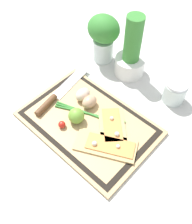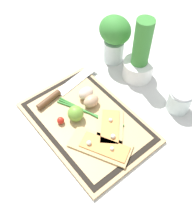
% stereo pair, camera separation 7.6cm
% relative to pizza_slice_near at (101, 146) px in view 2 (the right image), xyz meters
% --- Properties ---
extents(ground_plane, '(6.00, 6.00, 0.00)m').
position_rel_pizza_slice_near_xyz_m(ground_plane, '(-0.11, 0.03, -0.02)').
color(ground_plane, silver).
extents(cutting_board, '(0.45, 0.31, 0.02)m').
position_rel_pizza_slice_near_xyz_m(cutting_board, '(-0.11, 0.03, -0.01)').
color(cutting_board, tan).
rests_on(cutting_board, ground_plane).
extents(pizza_slice_near, '(0.21, 0.17, 0.02)m').
position_rel_pizza_slice_near_xyz_m(pizza_slice_near, '(0.00, 0.00, 0.00)').
color(pizza_slice_near, tan).
rests_on(pizza_slice_near, cutting_board).
extents(pizza_slice_far, '(0.18, 0.18, 0.02)m').
position_rel_pizza_slice_near_xyz_m(pizza_slice_far, '(-0.03, 0.06, 0.00)').
color(pizza_slice_far, tan).
rests_on(pizza_slice_far, cutting_board).
extents(knife, '(0.08, 0.29, 0.02)m').
position_rel_pizza_slice_near_xyz_m(knife, '(-0.27, 0.02, 0.00)').
color(knife, silver).
rests_on(knife, cutting_board).
extents(egg_brown, '(0.04, 0.06, 0.04)m').
position_rel_pizza_slice_near_xyz_m(egg_brown, '(-0.15, 0.08, 0.02)').
color(egg_brown, tan).
rests_on(egg_brown, cutting_board).
extents(egg_pink, '(0.04, 0.06, 0.04)m').
position_rel_pizza_slice_near_xyz_m(egg_pink, '(-0.20, 0.09, 0.02)').
color(egg_pink, beige).
rests_on(egg_pink, cutting_board).
extents(lime, '(0.05, 0.05, 0.05)m').
position_rel_pizza_slice_near_xyz_m(lime, '(-0.14, 0.01, 0.02)').
color(lime, '#70A838').
rests_on(lime, cutting_board).
extents(cherry_tomato_red, '(0.02, 0.02, 0.02)m').
position_rel_pizza_slice_near_xyz_m(cherry_tomato_red, '(-0.16, -0.05, 0.01)').
color(cherry_tomato_red, red).
rests_on(cherry_tomato_red, cutting_board).
extents(scallion_bunch, '(0.24, 0.12, 0.01)m').
position_rel_pizza_slice_near_xyz_m(scallion_bunch, '(-0.13, 0.05, -0.00)').
color(scallion_bunch, '#388433').
rests_on(scallion_bunch, cutting_board).
extents(herb_pot, '(0.12, 0.12, 0.25)m').
position_rel_pizza_slice_near_xyz_m(herb_pot, '(-0.17, 0.32, 0.07)').
color(herb_pot, white).
rests_on(herb_pot, ground_plane).
extents(sauce_jar, '(0.08, 0.08, 0.09)m').
position_rel_pizza_slice_near_xyz_m(sauce_jar, '(0.04, 0.32, 0.02)').
color(sauce_jar, silver).
rests_on(sauce_jar, ground_plane).
extents(herb_glass, '(0.13, 0.11, 0.20)m').
position_rel_pizza_slice_near_xyz_m(herb_glass, '(-0.30, 0.32, 0.10)').
color(herb_glass, silver).
rests_on(herb_glass, ground_plane).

